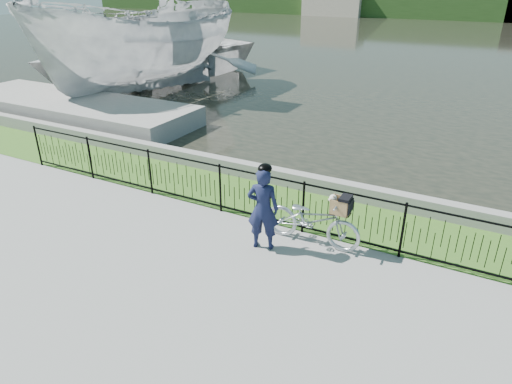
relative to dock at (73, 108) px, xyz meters
The scene contains 12 objects.
ground 11.42m from the dock, 28.81° to the right, with size 120.00×120.00×0.00m, color gray.
grass_strip 10.42m from the dock, 16.17° to the right, with size 60.00×2.00×0.01m, color #3A641F.
water 29.26m from the dock, 70.02° to the left, with size 120.00×120.00×0.00m, color black.
quay_wall 10.18m from the dock, 10.76° to the right, with size 60.00×0.30×0.40m, color gray.
fence 10.74m from the dock, 21.31° to the right, with size 14.00×0.06×1.15m, color black, non-canonical shape.
far_treeline 55.42m from the dock, 79.60° to the left, with size 120.00×6.00×3.00m, color #27471B.
far_building_left 53.13m from the dock, 98.66° to the left, with size 8.00×4.00×4.00m, color #B8AA94.
dock is the anchor object (origin of this frame).
bicycle_rig 12.09m from the dock, 20.36° to the right, with size 1.98×0.69×1.18m.
cyclist 11.59m from the dock, 24.51° to the right, with size 0.70×0.56×1.75m.
boat_near 4.33m from the dock, 84.84° to the left, with size 5.31×11.41×6.06m.
boat_far 7.44m from the dock, 107.82° to the left, with size 11.79×13.82×2.42m.
Camera 1 is at (4.05, -6.18, 4.84)m, focal length 32.00 mm.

